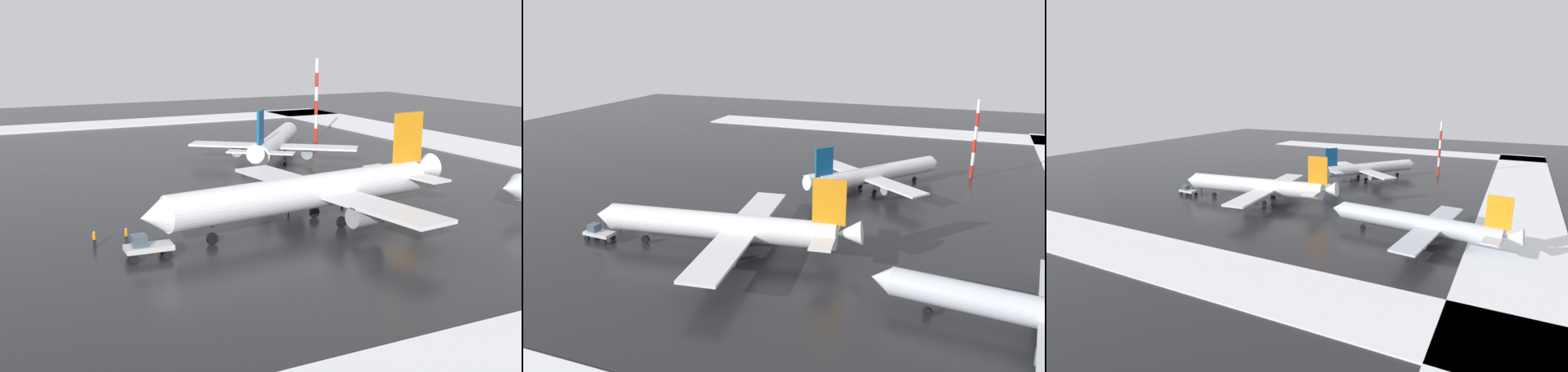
{
  "view_description": "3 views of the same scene",
  "coord_description": "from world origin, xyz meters",
  "views": [
    {
      "loc": [
        -92.94,
        42.37,
        20.65
      ],
      "look_at": [
        -20.53,
        6.39,
        2.36
      ],
      "focal_mm": 45.0,
      "sensor_mm": 36.0,
      "label": 1
    },
    {
      "loc": [
        -91.6,
        -25.69,
        30.93
      ],
      "look_at": [
        -14.12,
        3.41,
        4.99
      ],
      "focal_mm": 35.0,
      "sensor_mm": 36.0,
      "label": 2
    },
    {
      "loc": [
        -109.92,
        -48.04,
        26.45
      ],
      "look_at": [
        -20.97,
        -1.57,
        2.49
      ],
      "focal_mm": 28.0,
      "sensor_mm": 36.0,
      "label": 3
    }
  ],
  "objects": [
    {
      "name": "airplane_parked_starboard",
      "position": [
        -40.31,
        -34.0,
        3.36
      ],
      "size": [
        28.5,
        34.27,
        10.17
      ],
      "rotation": [
        0.0,
        0.0,
        1.47
      ],
      "color": "silver",
      "rests_on": "ground_plane"
    },
    {
      "name": "ground_crew_mid_apron",
      "position": [
        -28.98,
        29.37,
        0.97
      ],
      "size": [
        0.36,
        0.36,
        1.71
      ],
      "rotation": [
        0.0,
        0.0,
        2.33
      ],
      "color": "black",
      "rests_on": "ground_plane"
    },
    {
      "name": "ground_plane",
      "position": [
        0.0,
        0.0,
        0.0
      ],
      "size": [
        240.0,
        240.0,
        0.0
      ],
      "primitive_type": "plane",
      "color": "#232326"
    },
    {
      "name": "pushback_tug",
      "position": [
        -34.83,
        25.71,
        1.28
      ],
      "size": [
        2.56,
        4.73,
        2.5
      ],
      "rotation": [
        0.0,
        0.0,
        1.51
      ],
      "color": "silver",
      "rests_on": "ground_plane"
    },
    {
      "name": "traffic_cone_mid_line",
      "position": [
        -23.76,
        11.38,
        0.28
      ],
      "size": [
        0.36,
        0.36,
        0.55
      ],
      "primitive_type": "cone",
      "color": "orange",
      "rests_on": "ground_plane"
    },
    {
      "name": "airplane_parked_portside",
      "position": [
        -31.82,
        5.65,
        3.94
      ],
      "size": [
        33.38,
        40.11,
        11.91
      ],
      "rotation": [
        0.0,
        0.0,
        1.69
      ],
      "color": "white",
      "rests_on": "ground_plane"
    },
    {
      "name": "ground_crew_beside_wing",
      "position": [
        -29.26,
        26.16,
        0.97
      ],
      "size": [
        0.36,
        0.36,
        1.71
      ],
      "rotation": [
        0.0,
        0.0,
        6.28
      ],
      "color": "black",
      "rests_on": "ground_plane"
    },
    {
      "name": "airplane_distant_tail",
      "position": [
        4.68,
        -8.8,
        3.36
      ],
      "size": [
        28.81,
        25.61,
        10.16
      ],
      "rotation": [
        0.0,
        0.0,
        5.63
      ],
      "color": "white",
      "rests_on": "ground_plane"
    },
    {
      "name": "snow_bank_right",
      "position": [
        67.0,
        0.0,
        0.13
      ],
      "size": [
        14.0,
        116.0,
        0.27
      ],
      "primitive_type": "cube",
      "color": "white",
      "rests_on": "ground_plane"
    },
    {
      "name": "ground_crew_near_tug",
      "position": [
        -26.51,
        5.64,
        0.97
      ],
      "size": [
        0.36,
        0.36,
        1.71
      ],
      "rotation": [
        0.0,
        0.0,
        3.89
      ],
      "color": "black",
      "rests_on": "ground_plane"
    },
    {
      "name": "antenna_mast",
      "position": [
        20.49,
        -26.5,
        8.41
      ],
      "size": [
        0.7,
        0.7,
        16.82
      ],
      "color": "red",
      "rests_on": "ground_plane"
    },
    {
      "name": "traffic_cone_near_nose",
      "position": [
        -20.66,
        3.02,
        0.28
      ],
      "size": [
        0.36,
        0.36,
        0.55
      ],
      "primitive_type": "cone",
      "color": "orange",
      "rests_on": "ground_plane"
    }
  ]
}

